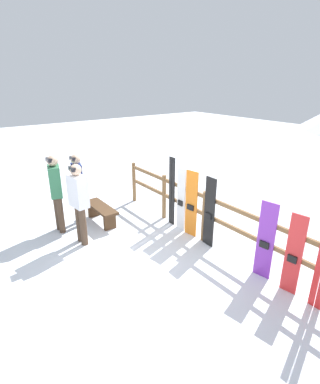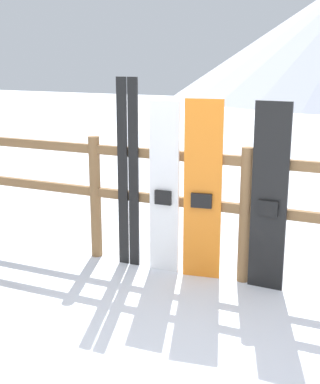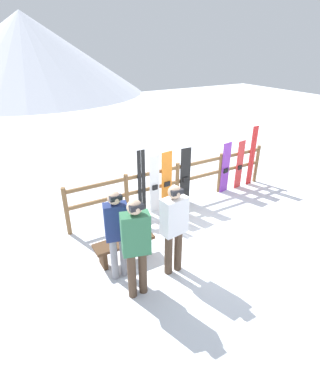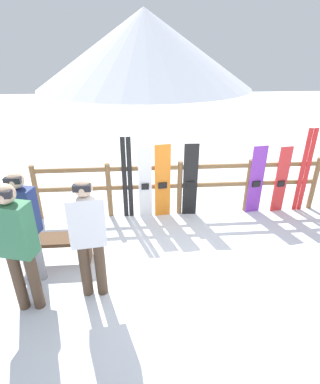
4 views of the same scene
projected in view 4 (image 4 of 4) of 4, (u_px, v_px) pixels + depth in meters
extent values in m
plane|color=white|center=(193.00, 265.00, 4.73)|extent=(40.00, 40.00, 0.00)
cone|color=silver|center=(144.00, 49.00, 24.67)|extent=(18.00, 18.00, 6.00)
cylinder|color=brown|center=(36.00, 193.00, 5.80)|extent=(0.10, 0.10, 1.12)
cylinder|color=brown|center=(109.00, 191.00, 5.89)|extent=(0.10, 0.10, 1.12)
cylinder|color=brown|center=(180.00, 188.00, 5.99)|extent=(0.10, 0.10, 1.12)
cylinder|color=brown|center=(248.00, 186.00, 6.09)|extent=(0.10, 0.10, 1.12)
cylinder|color=brown|center=(314.00, 184.00, 6.18)|extent=(0.10, 0.10, 1.12)
cube|color=brown|center=(180.00, 186.00, 5.96)|extent=(5.60, 0.05, 0.08)
cube|color=brown|center=(180.00, 167.00, 5.79)|extent=(5.60, 0.05, 0.08)
cube|color=#4C331E|center=(58.00, 239.00, 4.67)|extent=(1.16, 0.36, 0.06)
cube|color=#4C331E|center=(32.00, 252.00, 4.73)|extent=(0.08, 0.29, 0.37)
cube|color=#4C331E|center=(88.00, 249.00, 4.79)|extent=(0.08, 0.29, 0.37)
cylinder|color=gray|center=(26.00, 256.00, 4.28)|extent=(0.12, 0.12, 0.83)
cylinder|color=gray|center=(38.00, 256.00, 4.29)|extent=(0.12, 0.12, 0.83)
cube|color=navy|center=(22.00, 211.00, 3.96)|extent=(0.43, 0.30, 0.65)
sphere|color=#D8B293|center=(15.00, 180.00, 3.77)|extent=(0.22, 0.22, 0.22)
cube|color=black|center=(12.00, 181.00, 3.70)|extent=(0.20, 0.08, 0.08)
cylinder|color=#4C3828|center=(85.00, 269.00, 4.02)|extent=(0.14, 0.14, 0.84)
cylinder|color=#4C3828|center=(101.00, 268.00, 4.03)|extent=(0.14, 0.14, 0.84)
cube|color=white|center=(87.00, 220.00, 3.70)|extent=(0.48, 0.30, 0.67)
sphere|color=#D8B293|center=(83.00, 188.00, 3.50)|extent=(0.23, 0.23, 0.23)
cube|color=black|center=(82.00, 188.00, 3.43)|extent=(0.21, 0.08, 0.08)
cylinder|color=#4C3828|center=(19.00, 281.00, 3.79)|extent=(0.14, 0.14, 0.86)
cylinder|color=#4C3828|center=(35.00, 281.00, 3.80)|extent=(0.14, 0.14, 0.86)
cube|color=#33724C|center=(14.00, 229.00, 3.46)|extent=(0.48, 0.35, 0.68)
sphere|color=#D8B293|center=(5.00, 194.00, 3.26)|extent=(0.23, 0.23, 0.23)
cube|color=black|center=(1.00, 194.00, 3.18)|extent=(0.21, 0.08, 0.08)
cube|color=black|center=(124.00, 179.00, 5.75)|extent=(0.09, 0.02, 1.65)
cube|color=black|center=(130.00, 179.00, 5.76)|extent=(0.09, 0.02, 1.65)
cube|color=white|center=(145.00, 183.00, 5.81)|extent=(0.26, 0.03, 1.47)
cube|color=black|center=(145.00, 187.00, 5.82)|extent=(0.14, 0.03, 0.12)
cube|color=orange|center=(163.00, 181.00, 5.83)|extent=(0.31, 0.07, 1.49)
cube|color=black|center=(163.00, 185.00, 5.84)|extent=(0.17, 0.05, 0.12)
cube|color=black|center=(190.00, 181.00, 5.87)|extent=(0.28, 0.04, 1.49)
cube|color=black|center=(190.00, 185.00, 5.88)|extent=(0.16, 0.04, 0.12)
cube|color=purple|center=(256.00, 180.00, 5.98)|extent=(0.31, 0.07, 1.42)
cube|color=black|center=(256.00, 184.00, 5.99)|extent=(0.17, 0.06, 0.12)
cube|color=red|center=(281.00, 180.00, 6.02)|extent=(0.26, 0.06, 1.39)
cube|color=black|center=(281.00, 184.00, 6.03)|extent=(0.15, 0.05, 0.12)
cube|color=red|center=(302.00, 171.00, 5.97)|extent=(0.09, 0.02, 1.74)
cube|color=red|center=(307.00, 171.00, 5.98)|extent=(0.09, 0.02, 1.74)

